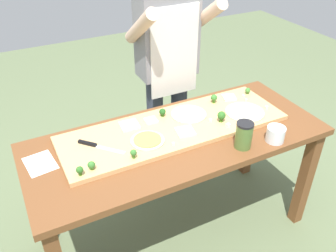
{
  "coord_description": "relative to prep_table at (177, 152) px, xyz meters",
  "views": [
    {
      "loc": [
        -0.82,
        -1.48,
        1.99
      ],
      "look_at": [
        -0.03,
        0.06,
        0.84
      ],
      "focal_mm": 38.45,
      "sensor_mm": 36.0,
      "label": 1
    }
  ],
  "objects": [
    {
      "name": "ground_plane",
      "position": [
        0.0,
        0.0,
        -0.68
      ],
      "size": [
        8.0,
        8.0,
        0.0
      ],
      "primitive_type": "plane",
      "color": "#60704C"
    },
    {
      "name": "prep_table",
      "position": [
        0.0,
        0.0,
        0.0
      ],
      "size": [
        1.73,
        0.71,
        0.8
      ],
      "color": "brown",
      "rests_on": "ground"
    },
    {
      "name": "cutting_board",
      "position": [
        0.02,
        0.07,
        0.13
      ],
      "size": [
        1.35,
        0.43,
        0.03
      ],
      "primitive_type": "cube",
      "color": "tan",
      "rests_on": "prep_table"
    },
    {
      "name": "chefs_knife",
      "position": [
        -0.46,
        0.09,
        0.14
      ],
      "size": [
        0.2,
        0.22,
        0.02
      ],
      "color": "#B7BABF",
      "rests_on": "cutting_board"
    },
    {
      "name": "pizza_whole_cheese_artichoke",
      "position": [
        0.15,
        0.14,
        0.15
      ],
      "size": [
        0.22,
        0.22,
        0.02
      ],
      "color": "beige",
      "rests_on": "cutting_board"
    },
    {
      "name": "pizza_whole_pesto_green",
      "position": [
        -0.19,
        -0.0,
        0.15
      ],
      "size": [
        0.19,
        0.19,
        0.02
      ],
      "color": "beige",
      "rests_on": "cutting_board"
    },
    {
      "name": "pizza_whole_white_garlic",
      "position": [
        0.47,
        0.0,
        0.15
      ],
      "size": [
        0.24,
        0.24,
        0.02
      ],
      "color": "beige",
      "rests_on": "cutting_board"
    },
    {
      "name": "pizza_slice_near_left",
      "position": [
        0.04,
        -0.02,
        0.14
      ],
      "size": [
        0.12,
        0.12,
        0.01
      ],
      "primitive_type": "cube",
      "rotation": [
        0.0,
        0.0,
        -0.17
      ],
      "color": "silver",
      "rests_on": "cutting_board"
    },
    {
      "name": "pizza_slice_near_right",
      "position": [
        0.49,
        0.2,
        0.14
      ],
      "size": [
        0.1,
        0.1,
        0.01
      ],
      "primitive_type": "cube",
      "rotation": [
        0.0,
        0.0,
        -0.31
      ],
      "color": "silver",
      "rests_on": "cutting_board"
    },
    {
      "name": "pizza_slice_far_left",
      "position": [
        -0.22,
        0.19,
        0.14
      ],
      "size": [
        0.11,
        0.11,
        0.01
      ],
      "primitive_type": "cube",
      "rotation": [
        0.0,
        0.0,
        -0.07
      ],
      "color": "silver",
      "rests_on": "cutting_board"
    },
    {
      "name": "pizza_slice_far_right",
      "position": [
        -0.09,
        0.18,
        0.14
      ],
      "size": [
        0.07,
        0.07,
        0.01
      ],
      "primitive_type": "cube",
      "rotation": [
        0.0,
        0.0,
        -0.05
      ],
      "color": "silver",
      "rests_on": "cutting_board"
    },
    {
      "name": "broccoli_floret_center_left",
      "position": [
        -0.59,
        -0.11,
        0.17
      ],
      "size": [
        0.04,
        0.04,
        0.05
      ],
      "color": "#366618",
      "rests_on": "cutting_board"
    },
    {
      "name": "broccoli_floret_front_right",
      "position": [
        0.29,
        -0.02,
        0.18
      ],
      "size": [
        0.05,
        0.05,
        0.07
      ],
      "color": "#366618",
      "rests_on": "cutting_board"
    },
    {
      "name": "broccoli_floret_front_mid",
      "position": [
        -0.0,
        0.2,
        0.17
      ],
      "size": [
        0.04,
        0.04,
        0.05
      ],
      "color": "#2C5915",
      "rests_on": "cutting_board"
    },
    {
      "name": "broccoli_floret_back_right",
      "position": [
        0.64,
        0.19,
        0.16
      ],
      "size": [
        0.03,
        0.03,
        0.04
      ],
      "color": "#487A23",
      "rests_on": "cutting_board"
    },
    {
      "name": "broccoli_floret_back_left",
      "position": [
        0.37,
        0.19,
        0.17
      ],
      "size": [
        0.04,
        0.04,
        0.06
      ],
      "color": "#3F7220",
      "rests_on": "cutting_board"
    },
    {
      "name": "broccoli_floret_front_left",
      "position": [
        -0.53,
        -0.09,
        0.17
      ],
      "size": [
        0.04,
        0.04,
        0.05
      ],
      "color": "#3F7220",
      "rests_on": "cutting_board"
    },
    {
      "name": "broccoli_floret_back_mid",
      "position": [
        -0.31,
        -0.1,
        0.17
      ],
      "size": [
        0.03,
        0.03,
        0.05
      ],
      "color": "#3F7220",
      "rests_on": "cutting_board"
    },
    {
      "name": "cheese_crumble_a",
      "position": [
        0.29,
        -0.08,
        0.15
      ],
      "size": [
        0.02,
        0.02,
        0.02
      ],
      "primitive_type": "cube",
      "rotation": [
        0.0,
        0.0,
        1.47
      ],
      "color": "white",
      "rests_on": "cutting_board"
    },
    {
      "name": "cheese_crumble_b",
      "position": [
        0.57,
        0.12,
        0.14
      ],
      "size": [
        0.02,
        0.02,
        0.01
      ],
      "primitive_type": "cube",
      "rotation": [
        0.0,
        0.0,
        0.97
      ],
      "color": "silver",
      "rests_on": "cutting_board"
    },
    {
      "name": "cheese_crumble_c",
      "position": [
        0.23,
        0.01,
        0.15
      ],
      "size": [
        0.02,
        0.02,
        0.02
      ],
      "primitive_type": "cube",
      "rotation": [
        0.0,
        0.0,
        1.32
      ],
      "color": "silver",
      "rests_on": "cutting_board"
    },
    {
      "name": "cheese_crumble_d",
      "position": [
        -0.08,
        -0.09,
        0.15
      ],
      "size": [
        0.02,
        0.02,
        0.01
      ],
      "primitive_type": "cube",
      "rotation": [
        0.0,
        0.0,
        1.36
      ],
      "color": "silver",
      "rests_on": "cutting_board"
    },
    {
      "name": "cheese_crumble_e",
      "position": [
        0.62,
        -0.02,
        0.15
      ],
      "size": [
        0.02,
        0.02,
        0.02
      ],
      "primitive_type": "cube",
      "rotation": [
        0.0,
        0.0,
        1.36
      ],
      "color": "silver",
      "rests_on": "cutting_board"
    },
    {
      "name": "cheese_crumble_f",
      "position": [
        0.59,
        0.17,
        0.15
      ],
      "size": [
        0.02,
        0.02,
        0.01
      ],
      "primitive_type": "cube",
      "rotation": [
        0.0,
        0.0,
        1.48
      ],
      "color": "silver",
      "rests_on": "cutting_board"
    },
    {
      "name": "flour_cup",
      "position": [
        0.47,
        -0.28,
        0.15
      ],
      "size": [
        0.1,
        0.1,
        0.09
      ],
      "color": "white",
      "rests_on": "prep_table"
    },
    {
      "name": "sauce_jar",
      "position": [
        0.27,
        -0.25,
        0.19
      ],
      "size": [
        0.09,
        0.09,
        0.15
      ],
      "color": "#517033",
      "rests_on": "prep_table"
    },
    {
      "name": "recipe_note",
      "position": [
        -0.75,
        0.11,
        0.11
      ],
      "size": [
        0.16,
        0.2,
        0.0
      ],
      "primitive_type": "cube",
      "rotation": [
        0.0,
        0.0,
        0.12
      ],
      "color": "white",
      "rests_on": "prep_table"
    },
    {
      "name": "cook_center",
      "position": [
        0.23,
        0.57,
        0.31
      ],
      "size": [
        0.54,
        0.39,
        1.67
      ],
      "color": "#333847",
      "rests_on": "ground"
    }
  ]
}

